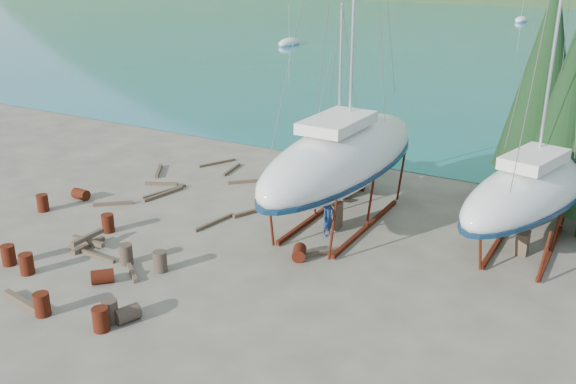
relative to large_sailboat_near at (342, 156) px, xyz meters
The scene contains 41 objects.
ground 7.77m from the large_sailboat_near, 121.96° to the right, with size 600.00×600.00×0.00m, color #554C43.
cypress_near_right 10.96m from the large_sailboat_near, 34.62° to the left, with size 3.60×3.60×10.00m.
cypress_back_left 11.37m from the large_sailboat_near, 47.88° to the left, with size 4.14×4.14×11.50m.
moored_boat_left 63.79m from the large_sailboat_near, 121.92° to the left, with size 2.00×5.00×6.05m.
moored_boat_far 104.78m from the large_sailboat_near, 96.41° to the left, with size 2.00×5.00×6.05m.
large_sailboat_near is the anchor object (origin of this frame).
large_sailboat_far 8.49m from the large_sailboat_near, 10.13° to the left, with size 5.77×11.42×17.36m.
small_sailboat_shore 4.94m from the large_sailboat_near, 119.55° to the left, with size 4.32×6.53×10.03m.
worker 2.97m from the large_sailboat_near, 86.07° to the right, with size 0.67×0.44×1.83m, color navy.
drum_0 14.57m from the large_sailboat_near, 128.73° to the right, with size 0.58×0.58×0.88m, color #5E1D10.
drum_1 12.52m from the large_sailboat_near, 103.40° to the right, with size 0.58×0.58×0.88m, color #2D2823.
drum_2 14.36m from the large_sailboat_near, 163.61° to the right, with size 0.58×0.58×0.88m, color #5E1D10.
drum_3 14.55m from the large_sailboat_near, 113.93° to the right, with size 0.58×0.58×0.88m, color #5E1D10.
drum_4 5.85m from the large_sailboat_near, 104.72° to the left, with size 0.58×0.58×0.88m, color #5E1D10.
drum_5 9.76m from the large_sailboat_near, 117.69° to the right, with size 0.58×0.58×0.88m, color #2D2823.
drum_6 5.38m from the large_sailboat_near, 88.41° to the right, with size 0.58×0.58×0.88m, color #5E1D10.
drum_7 13.43m from the large_sailboat_near, 104.05° to the right, with size 0.58×0.58×0.88m, color #5E1D10.
drum_8 15.43m from the large_sailboat_near, 156.29° to the right, with size 0.58×0.58×0.88m, color #5E1D10.
drum_11 4.91m from the large_sailboat_near, 109.63° to the left, with size 0.58×0.58×0.88m, color #2D2823.
drum_12 12.05m from the large_sailboat_near, 119.05° to the right, with size 0.58×0.58×0.88m, color #5E1D10.
drum_13 15.30m from the large_sailboat_near, 133.17° to the right, with size 0.58×0.58×0.88m, color #5E1D10.
drum_14 11.49m from the large_sailboat_near, 145.03° to the right, with size 0.58×0.58×0.88m, color #5E1D10.
drum_16 10.78m from the large_sailboat_near, 125.57° to the right, with size 0.58×0.58×0.88m, color #2D2823.
drum_17 12.94m from the large_sailboat_near, 105.17° to the right, with size 0.58×0.58×0.88m, color #2D2823.
timber_0 12.12m from the large_sailboat_near, 156.51° to the left, with size 0.14×2.56×0.14m, color brown.
timber_1 4.92m from the large_sailboat_near, 77.47° to the right, with size 0.19×1.77×0.19m, color brown.
timber_2 13.31m from the large_sailboat_near, behind, with size 0.19×2.25×0.19m, color brown.
timber_3 12.15m from the large_sailboat_near, 132.50° to the right, with size 0.15×2.79×0.15m, color brown.
timber_4 11.67m from the large_sailboat_near, behind, with size 0.17×1.85×0.17m, color brown.
timber_6 6.99m from the large_sailboat_near, 125.27° to the left, with size 0.19×1.75×0.19m, color brown.
timber_7 10.93m from the large_sailboat_near, 119.51° to the right, with size 0.17×1.61×0.17m, color brown.
timber_8 5.68m from the large_sailboat_near, 165.71° to the right, with size 0.19×2.06×0.19m, color brown.
timber_9 10.56m from the large_sailboat_near, 156.33° to the left, with size 0.15×2.31×0.15m, color brown.
timber_10 8.25m from the large_sailboat_near, 157.89° to the left, with size 0.16×2.72×0.16m, color brown.
timber_11 6.99m from the large_sailboat_near, 149.73° to the right, with size 0.15×2.60×0.15m, color brown.
timber_12 12.41m from the large_sailboat_near, 161.81° to the right, with size 0.17×2.04×0.17m, color brown.
timber_15 10.79m from the large_sailboat_near, behind, with size 0.15×2.84×0.15m, color brown.
timber_16 15.02m from the large_sailboat_near, 118.09° to the right, with size 0.23×2.62×0.23m, color brown.
timber_17 10.61m from the large_sailboat_near, behind, with size 0.16×2.66×0.16m, color brown.
timber_pile_fore 12.21m from the large_sailboat_near, 136.94° to the right, with size 1.80×1.80×0.60m.
timber_pile_aft 4.30m from the large_sailboat_near, 128.13° to the left, with size 1.80×1.80×0.60m.
Camera 1 is at (15.76, -20.31, 12.41)m, focal length 40.00 mm.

